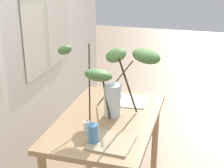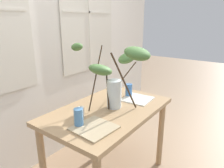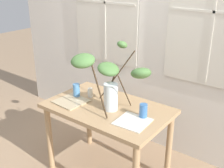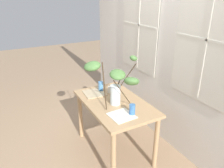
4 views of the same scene
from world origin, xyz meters
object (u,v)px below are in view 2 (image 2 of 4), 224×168
vase_with_branches (116,72)px  plate_square_right (137,99)px  drinking_glass_blue_left (79,118)px  plate_square_left (94,128)px  dining_table (108,120)px  drinking_glass_blue_right (129,90)px  pillar_candle (81,112)px

vase_with_branches → plate_square_right: (0.29, -0.06, -0.32)m
vase_with_branches → drinking_glass_blue_left: vase_with_branches is taller
drinking_glass_blue_left → plate_square_left: 0.14m
dining_table → drinking_glass_blue_left: drinking_glass_blue_left is taller
drinking_glass_blue_left → plate_square_right: size_ratio=0.53×
plate_square_left → plate_square_right: (0.70, 0.03, -0.00)m
drinking_glass_blue_left → drinking_glass_blue_right: (0.76, 0.04, -0.01)m
dining_table → pillar_candle: size_ratio=10.86×
pillar_candle → plate_square_right: bearing=-15.0°
plate_square_right → plate_square_left: bearing=-177.3°
plate_square_right → dining_table: bearing=164.1°
plate_square_right → pillar_candle: (-0.62, 0.17, 0.04)m
drinking_glass_blue_left → pillar_candle: size_ratio=1.31×
drinking_glass_blue_right → plate_square_left: (-0.73, -0.15, -0.06)m
vase_with_branches → drinking_glass_blue_right: size_ratio=6.12×
dining_table → plate_square_right: 0.38m
plate_square_left → pillar_candle: 0.22m
dining_table → vase_with_branches: size_ratio=1.48×
drinking_glass_blue_left → drinking_glass_blue_right: size_ratio=1.09×
plate_square_left → drinking_glass_blue_left: bearing=107.3°
dining_table → drinking_glass_blue_left: size_ratio=8.28×
plate_square_left → plate_square_right: bearing=2.7°
vase_with_branches → drinking_glass_blue_left: bearing=176.9°
plate_square_right → pillar_candle: size_ratio=2.49×
drinking_glass_blue_left → drinking_glass_blue_right: bearing=2.8°
plate_square_right → drinking_glass_blue_left: bearing=173.5°
dining_table → drinking_glass_blue_right: size_ratio=9.02×
drinking_glass_blue_right → dining_table: bearing=-176.6°
dining_table → drinking_glass_blue_right: drinking_glass_blue_right is taller
vase_with_branches → pillar_candle: 0.45m
dining_table → drinking_glass_blue_right: (0.38, 0.02, 0.18)m
vase_with_branches → dining_table: bearing=147.3°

